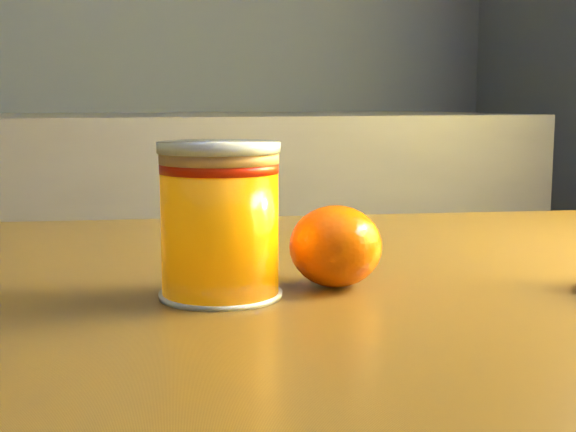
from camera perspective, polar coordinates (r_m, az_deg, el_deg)
name	(u,v)px	position (r m, az deg, el deg)	size (l,w,h in m)	color
table	(431,397)	(0.69, 10.14, -12.57)	(1.17, 0.92, 0.79)	brown
juice_glass	(220,221)	(0.59, -4.87, -0.36)	(0.09, 0.09, 0.11)	orange
orange_front	(336,246)	(0.62, 3.40, -2.15)	(0.07, 0.07, 0.06)	#E95E04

